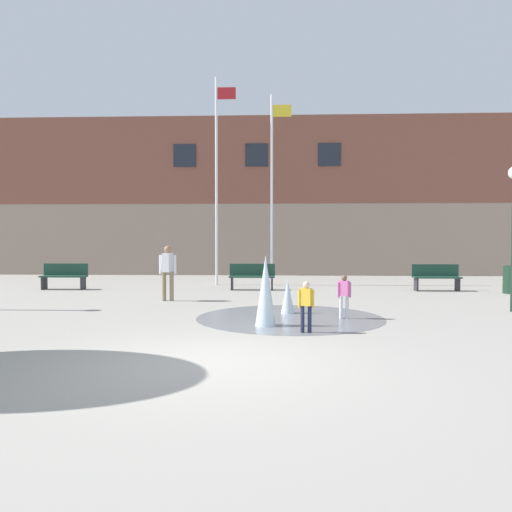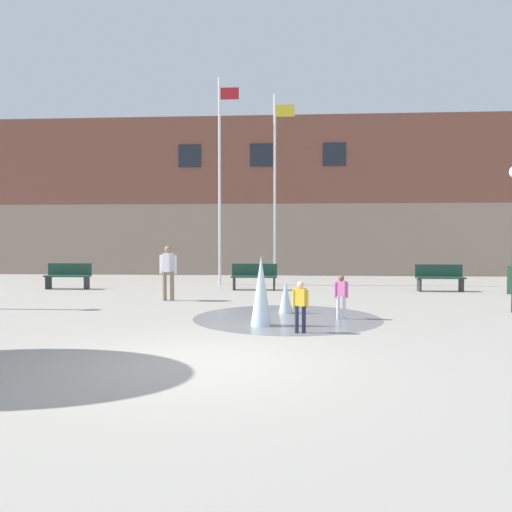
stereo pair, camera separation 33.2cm
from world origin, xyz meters
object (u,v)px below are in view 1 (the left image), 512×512
(park_bench_under_left_flagpole, at_px, (64,276))
(park_bench_far_right, at_px, (436,277))
(adult_in_red, at_px, (168,269))
(child_with_pink_shirt, at_px, (306,303))
(park_bench_near_trashcan, at_px, (252,276))
(flagpole_right, at_px, (273,184))
(flagpole_left, at_px, (217,175))
(child_in_fountain, at_px, (344,293))
(trash_can, at_px, (512,280))

(park_bench_under_left_flagpole, height_order, park_bench_far_right, same)
(adult_in_red, bearing_deg, park_bench_under_left_flagpole, 65.21)
(park_bench_far_right, xyz_separation_m, child_with_pink_shirt, (-4.93, -7.86, 0.10))
(park_bench_under_left_flagpole, height_order, park_bench_near_trashcan, same)
(adult_in_red, relative_size, flagpole_right, 0.22)
(child_with_pink_shirt, height_order, flagpole_left, flagpole_left)
(park_bench_under_left_flagpole, xyz_separation_m, flagpole_right, (7.35, 1.92, 3.41))
(child_in_fountain, xyz_separation_m, trash_can, (6.19, 5.40, -0.13))
(adult_in_red, bearing_deg, child_with_pink_shirt, -131.64)
(park_bench_under_left_flagpole, relative_size, flagpole_right, 0.22)
(flagpole_left, distance_m, flagpole_right, 2.16)
(park_bench_far_right, bearing_deg, child_in_fountain, -122.86)
(adult_in_red, bearing_deg, park_bench_near_trashcan, -25.20)
(park_bench_under_left_flagpole, distance_m, flagpole_right, 8.33)
(adult_in_red, relative_size, flagpole_left, 0.20)
(child_in_fountain, bearing_deg, flagpole_left, -35.31)
(flagpole_right, bearing_deg, flagpole_left, 180.00)
(park_bench_far_right, xyz_separation_m, flagpole_left, (-7.79, 1.86, 3.76))
(park_bench_near_trashcan, distance_m, adult_in_red, 3.95)
(park_bench_far_right, height_order, flagpole_right, flagpole_right)
(park_bench_near_trashcan, bearing_deg, child_in_fountain, -69.15)
(park_bench_under_left_flagpole, height_order, trash_can, park_bench_under_left_flagpole)
(trash_can, bearing_deg, flagpole_right, 161.54)
(child_in_fountain, relative_size, child_with_pink_shirt, 1.00)
(child_in_fountain, height_order, flagpole_left, flagpole_left)
(park_bench_near_trashcan, distance_m, flagpole_left, 4.41)
(park_bench_far_right, relative_size, child_in_fountain, 1.62)
(park_bench_near_trashcan, relative_size, child_with_pink_shirt, 1.62)
(park_bench_near_trashcan, xyz_separation_m, flagpole_left, (-1.44, 1.80, 3.76))
(park_bench_near_trashcan, relative_size, flagpole_left, 0.20)
(child_in_fountain, relative_size, trash_can, 1.10)
(park_bench_near_trashcan, relative_size, park_bench_far_right, 1.00)
(park_bench_far_right, height_order, trash_can, park_bench_far_right)
(child_with_pink_shirt, relative_size, flagpole_left, 0.12)
(park_bench_under_left_flagpole, relative_size, child_with_pink_shirt, 1.62)
(park_bench_far_right, height_order, flagpole_left, flagpole_left)
(park_bench_far_right, bearing_deg, flagpole_left, 166.57)
(park_bench_under_left_flagpole, relative_size, park_bench_near_trashcan, 1.00)
(park_bench_near_trashcan, xyz_separation_m, trash_can, (8.56, -0.83, -0.03))
(park_bench_under_left_flagpole, xyz_separation_m, child_in_fountain, (9.03, -6.11, 0.10))
(park_bench_under_left_flagpole, distance_m, child_in_fountain, 10.90)
(park_bench_near_trashcan, xyz_separation_m, adult_in_red, (-2.28, -3.20, 0.45))
(child_in_fountain, distance_m, flagpole_left, 9.61)
(child_with_pink_shirt, relative_size, trash_can, 1.10)
(flagpole_right, bearing_deg, trash_can, -18.46)
(park_bench_under_left_flagpole, relative_size, flagpole_left, 0.20)
(park_bench_under_left_flagpole, bearing_deg, flagpole_left, 20.19)
(child_in_fountain, bearing_deg, park_bench_far_right, -93.55)
(park_bench_under_left_flagpole, height_order, flagpole_left, flagpole_left)
(child_in_fountain, height_order, flagpole_right, flagpole_right)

